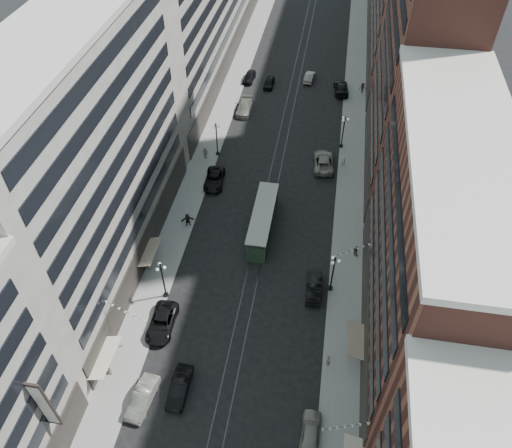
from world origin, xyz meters
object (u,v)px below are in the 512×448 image
Objects in this scene: pedestrian_2 at (147,266)px; car_9 at (249,77)px; car_5 at (180,387)px; car_14 at (309,77)px; car_4 at (311,432)px; pedestrian_7 at (356,250)px; lamppost_sw_mid at (217,138)px; car_8 at (244,107)px; pedestrian_5 at (188,220)px; pedestrian_6 at (205,153)px; pedestrian_4 at (328,360)px; car_10 at (314,287)px; pedestrian_1 at (109,368)px; pedestrian_9 at (362,88)px; car_2 at (162,323)px; car_11 at (324,162)px; pedestrian_8 at (343,162)px; car_12 at (341,88)px; car_13 at (269,83)px; lamppost_sw_far at (163,279)px; lamppost_se_far at (333,273)px; car_1 at (142,398)px; streetcar at (263,222)px; lamppost_se_mid at (343,131)px; car_7 at (214,179)px.

pedestrian_2 reaches higher than car_9.
car_5 is 1.08× the size of car_14.
car_4 is 2.97× the size of pedestrian_7.
lamppost_sw_mid is 12.92m from car_8.
pedestrian_5 reaches higher than car_9.
pedestrian_6 is at bearing -141.70° from lamppost_sw_mid.
pedestrian_2 reaches higher than pedestrian_4.
pedestrian_6 reaches higher than car_10.
pedestrian_4 is 48.31m from car_8.
pedestrian_9 reaches higher than pedestrian_1.
car_9 is (0.00, 54.08, -0.02)m from car_2.
car_11 is (16.00, -0.13, -2.24)m from lamppost_sw_mid.
lamppost_sw_mid is 0.99× the size of car_2.
pedestrian_6 is 20.47m from pedestrian_8.
pedestrian_4 is 54.37m from car_12.
pedestrian_5 is (-18.08, -37.23, 0.23)m from car_12.
lamppost_sw_mid reaches higher than pedestrian_8.
car_13 is at bearing -66.24° from pedestrian_8.
pedestrian_9 is (21.32, 48.86, -2.03)m from lamppost_sw_far.
car_12 is at bearing 54.55° from pedestrian_2.
lamppost_se_far reaches higher than pedestrian_9.
car_8 is 21.07m from pedestrian_8.
car_1 is at bearing -87.86° from lamppost_sw_mid.
car_12 is 3.18× the size of pedestrian_9.
car_2 is 1.36× the size of car_13.
car_9 is 27.71m from car_11.
car_14 is at bearing 97.96° from lamppost_se_far.
car_12 reaches higher than car_4.
streetcar is at bearing 139.38° from pedestrian_6.
lamppost_se_mid is 27.96m from pedestrian_5.
pedestrian_1 reaches higher than car_12.
lamppost_se_mid is at bearing 86.67° from car_12.
pedestrian_2 is 0.32× the size of car_10.
lamppost_se_far is 21.82m from pedestrian_2.
car_5 reaches higher than car_4.
lamppost_se_far is at bearing -91.07° from pedestrian_9.
pedestrian_8 is (0.43, 23.19, -2.13)m from lamppost_se_far.
car_10 reaches higher than car_13.
pedestrian_6 reaches higher than car_11.
car_13 is 2.15× the size of pedestrian_6.
lamppost_sw_mid reaches higher than car_4.
car_8 is at bearing 62.38° from pedestrian_5.
car_8 is at bearing -80.39° from car_9.
car_4 is (17.60, -40.11, -2.34)m from lamppost_sw_mid.
pedestrian_5 reaches higher than car_7.
car_14 is 43.05m from pedestrian_7.
car_5 reaches higher than car_9.
lamppost_se_mid is at bearing 62.67° from car_2.
lamppost_sw_mid is at bearing 44.88° from car_12.
car_10 is at bearing 11.86° from lamppost_sw_far.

